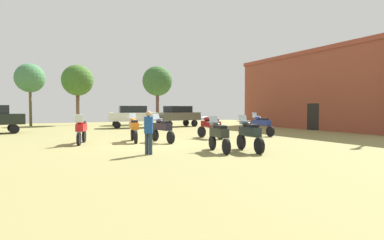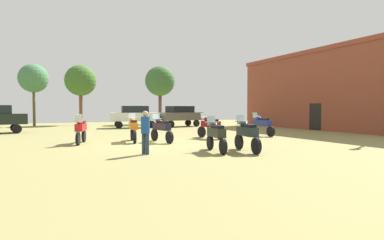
# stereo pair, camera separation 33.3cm
# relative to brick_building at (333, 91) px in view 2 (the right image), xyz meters

# --- Properties ---
(ground_plane) EXTENTS (44.00, 52.00, 0.02)m
(ground_plane) POSITION_rel_brick_building_xyz_m (-18.00, -4.08, -3.33)
(ground_plane) COLOR olive
(brick_building) EXTENTS (6.12, 17.33, 6.67)m
(brick_building) POSITION_rel_brick_building_xyz_m (0.00, 0.00, 0.00)
(brick_building) COLOR brown
(brick_building) RESTS_ON ground
(motorcycle_1) EXTENTS (0.62, 2.31, 1.50)m
(motorcycle_1) POSITION_rel_brick_building_xyz_m (-10.14, -3.03, -2.58)
(motorcycle_1) COLOR black
(motorcycle_1) RESTS_ON ground
(motorcycle_3) EXTENTS (0.67, 2.09, 1.45)m
(motorcycle_3) POSITION_rel_brick_building_xyz_m (-16.52, -8.18, -2.61)
(motorcycle_3) COLOR black
(motorcycle_3) RESTS_ON ground
(motorcycle_4) EXTENTS (0.77, 2.24, 1.50)m
(motorcycle_4) POSITION_rel_brick_building_xyz_m (-13.97, -3.08, -2.59)
(motorcycle_4) COLOR black
(motorcycle_4) RESTS_ON ground
(motorcycle_6) EXTENTS (0.66, 2.15, 1.48)m
(motorcycle_6) POSITION_rel_brick_building_xyz_m (-15.37, -8.70, -2.60)
(motorcycle_6) COLOR black
(motorcycle_6) RESTS_ON ground
(motorcycle_7) EXTENTS (0.69, 2.25, 1.51)m
(motorcycle_7) POSITION_rel_brick_building_xyz_m (-18.58, -3.00, -2.58)
(motorcycle_7) COLOR black
(motorcycle_7) RESTS_ON ground
(motorcycle_9) EXTENTS (0.80, 2.07, 1.48)m
(motorcycle_9) POSITION_rel_brick_building_xyz_m (-21.17, -2.75, -2.60)
(motorcycle_9) COLOR black
(motorcycle_9) RESTS_ON ground
(motorcycle_10) EXTENTS (0.67, 2.26, 1.47)m
(motorcycle_10) POSITION_rel_brick_building_xyz_m (-17.29, -3.80, -2.60)
(motorcycle_10) COLOR black
(motorcycle_10) RESTS_ON ground
(car_2) EXTENTS (4.55, 2.52, 2.00)m
(car_2) POSITION_rel_brick_building_xyz_m (-10.96, 8.42, -2.15)
(car_2) COLOR black
(car_2) RESTS_ON ground
(car_4) EXTENTS (4.52, 2.44, 2.00)m
(car_4) POSITION_rel_brick_building_xyz_m (-15.36, 8.70, -2.15)
(car_4) COLOR black
(car_4) RESTS_ON ground
(person_1) EXTENTS (0.48, 0.48, 1.67)m
(person_1) POSITION_rel_brick_building_xyz_m (-19.33, -7.65, -2.35)
(person_1) COLOR #243446
(person_1) RESTS_ON ground
(tree_1) EXTENTS (3.45, 3.45, 6.68)m
(tree_1) POSITION_rel_brick_building_xyz_m (-10.67, 14.93, 1.59)
(tree_1) COLOR brown
(tree_1) RESTS_ON ground
(tree_2) EXTENTS (2.83, 2.83, 6.18)m
(tree_2) POSITION_rel_brick_building_xyz_m (-23.76, 15.43, 1.42)
(tree_2) COLOR brown
(tree_2) RESTS_ON ground
(tree_5) EXTENTS (3.32, 3.32, 6.46)m
(tree_5) POSITION_rel_brick_building_xyz_m (-19.25, 16.33, 1.44)
(tree_5) COLOR brown
(tree_5) RESTS_ON ground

